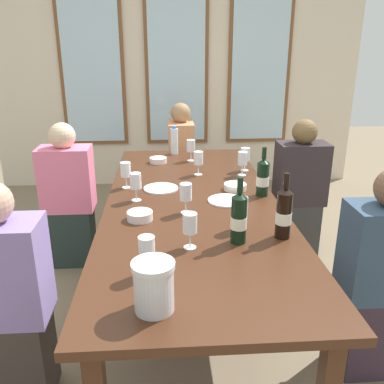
# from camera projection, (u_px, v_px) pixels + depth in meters

# --- Properties ---
(ground_plane) EXTENTS (12.00, 12.00, 0.00)m
(ground_plane) POSITION_uv_depth(u_px,v_px,m) (192.00, 305.00, 2.76)
(ground_plane) COLOR #7A6850
(back_wall_with_windows) EXTENTS (4.24, 0.10, 2.90)m
(back_wall_with_windows) POSITION_uv_depth(u_px,v_px,m) (177.00, 61.00, 4.72)
(back_wall_with_windows) COLOR beige
(back_wall_with_windows) RESTS_ON ground
(dining_table) EXTENTS (1.04, 2.55, 0.74)m
(dining_table) POSITION_uv_depth(u_px,v_px,m) (192.00, 211.00, 2.53)
(dining_table) COLOR #422314
(dining_table) RESTS_ON ground
(white_plate_0) EXTENTS (0.23, 0.23, 0.01)m
(white_plate_0) POSITION_uv_depth(u_px,v_px,m) (161.00, 188.00, 2.72)
(white_plate_0) COLOR white
(white_plate_0) RESTS_ON dining_table
(white_plate_1) EXTENTS (0.23, 0.23, 0.01)m
(white_plate_1) POSITION_uv_depth(u_px,v_px,m) (227.00, 200.00, 2.51)
(white_plate_1) COLOR white
(white_plate_1) RESTS_ON dining_table
(metal_pitcher) EXTENTS (0.16, 0.16, 0.19)m
(metal_pitcher) POSITION_uv_depth(u_px,v_px,m) (154.00, 286.00, 1.46)
(metal_pitcher) COLOR silver
(metal_pitcher) RESTS_ON dining_table
(wine_bottle_0) EXTENTS (0.08, 0.08, 0.33)m
(wine_bottle_0) POSITION_uv_depth(u_px,v_px,m) (284.00, 213.00, 2.01)
(wine_bottle_0) COLOR black
(wine_bottle_0) RESTS_ON dining_table
(wine_bottle_1) EXTENTS (0.08, 0.08, 0.31)m
(wine_bottle_1) POSITION_uv_depth(u_px,v_px,m) (263.00, 177.00, 2.57)
(wine_bottle_1) COLOR black
(wine_bottle_1) RESTS_ON dining_table
(wine_bottle_2) EXTENTS (0.08, 0.08, 0.33)m
(wine_bottle_2) POSITION_uv_depth(u_px,v_px,m) (239.00, 218.00, 1.96)
(wine_bottle_2) COLOR black
(wine_bottle_2) RESTS_ON dining_table
(tasting_bowl_0) EXTENTS (0.14, 0.14, 0.05)m
(tasting_bowl_0) POSITION_uv_depth(u_px,v_px,m) (140.00, 216.00, 2.24)
(tasting_bowl_0) COLOR white
(tasting_bowl_0) RESTS_ON dining_table
(tasting_bowl_1) EXTENTS (0.14, 0.14, 0.04)m
(tasting_bowl_1) POSITION_uv_depth(u_px,v_px,m) (158.00, 160.00, 3.31)
(tasting_bowl_1) COLOR white
(tasting_bowl_1) RESTS_ON dining_table
(tasting_bowl_2) EXTENTS (0.15, 0.15, 0.04)m
(tasting_bowl_2) POSITION_uv_depth(u_px,v_px,m) (235.00, 187.00, 2.70)
(tasting_bowl_2) COLOR white
(tasting_bowl_2) RESTS_ON dining_table
(water_bottle) EXTENTS (0.06, 0.06, 0.24)m
(water_bottle) POSITION_uv_depth(u_px,v_px,m) (174.00, 141.00, 3.55)
(water_bottle) COLOR white
(water_bottle) RESTS_ON dining_table
(wine_glass_0) EXTENTS (0.07, 0.07, 0.17)m
(wine_glass_0) POSITION_uv_depth(u_px,v_px,m) (186.00, 193.00, 2.30)
(wine_glass_0) COLOR white
(wine_glass_0) RESTS_ON dining_table
(wine_glass_1) EXTENTS (0.07, 0.07, 0.17)m
(wine_glass_1) POSITION_uv_depth(u_px,v_px,m) (191.00, 147.00, 3.33)
(wine_glass_1) COLOR white
(wine_glass_1) RESTS_ON dining_table
(wine_glass_2) EXTENTS (0.07, 0.07, 0.17)m
(wine_glass_2) POSITION_uv_depth(u_px,v_px,m) (243.00, 160.00, 2.97)
(wine_glass_2) COLOR white
(wine_glass_2) RESTS_ON dining_table
(wine_glass_3) EXTENTS (0.07, 0.07, 0.17)m
(wine_glass_3) POSITION_uv_depth(u_px,v_px,m) (245.00, 155.00, 3.08)
(wine_glass_3) COLOR white
(wine_glass_3) RESTS_ON dining_table
(wine_glass_4) EXTENTS (0.07, 0.07, 0.17)m
(wine_glass_4) POSITION_uv_depth(u_px,v_px,m) (147.00, 249.00, 1.68)
(wine_glass_4) COLOR white
(wine_glass_4) RESTS_ON dining_table
(wine_glass_5) EXTENTS (0.07, 0.07, 0.17)m
(wine_glass_5) POSITION_uv_depth(u_px,v_px,m) (190.00, 224.00, 1.90)
(wine_glass_5) COLOR white
(wine_glass_5) RESTS_ON dining_table
(wine_glass_6) EXTENTS (0.07, 0.07, 0.17)m
(wine_glass_6) POSITION_uv_depth(u_px,v_px,m) (198.00, 159.00, 2.98)
(wine_glass_6) COLOR white
(wine_glass_6) RESTS_ON dining_table
(wine_glass_7) EXTENTS (0.07, 0.07, 0.17)m
(wine_glass_7) POSITION_uv_depth(u_px,v_px,m) (136.00, 182.00, 2.48)
(wine_glass_7) COLOR white
(wine_glass_7) RESTS_ON dining_table
(wine_glass_8) EXTENTS (0.07, 0.07, 0.17)m
(wine_glass_8) POSITION_uv_depth(u_px,v_px,m) (241.00, 208.00, 2.10)
(wine_glass_8) COLOR white
(wine_glass_8) RESTS_ON dining_table
(wine_glass_9) EXTENTS (0.07, 0.07, 0.17)m
(wine_glass_9) POSITION_uv_depth(u_px,v_px,m) (126.00, 170.00, 2.71)
(wine_glass_9) COLOR white
(wine_glass_9) RESTS_ON dining_table
(seated_person_0) EXTENTS (0.38, 0.24, 1.11)m
(seated_person_0) POSITION_uv_depth(u_px,v_px,m) (8.00, 303.00, 1.89)
(seated_person_0) COLOR #3A312C
(seated_person_0) RESTS_ON ground
(seated_person_1) EXTENTS (0.38, 0.24, 1.11)m
(seated_person_1) POSITION_uv_depth(u_px,v_px,m) (379.00, 281.00, 2.07)
(seated_person_1) COLOR #342633
(seated_person_1) RESTS_ON ground
(seated_person_2) EXTENTS (0.38, 0.24, 1.11)m
(seated_person_2) POSITION_uv_depth(u_px,v_px,m) (69.00, 199.00, 3.14)
(seated_person_2) COLOR #23312E
(seated_person_2) RESTS_ON ground
(seated_person_3) EXTENTS (0.38, 0.24, 1.11)m
(seated_person_3) POSITION_uv_depth(u_px,v_px,m) (299.00, 193.00, 3.28)
(seated_person_3) COLOR #343433
(seated_person_3) RESTS_ON ground
(seated_person_4) EXTENTS (0.24, 0.38, 1.11)m
(seated_person_4) POSITION_uv_depth(u_px,v_px,m) (181.00, 163.00, 4.11)
(seated_person_4) COLOR #222840
(seated_person_4) RESTS_ON ground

